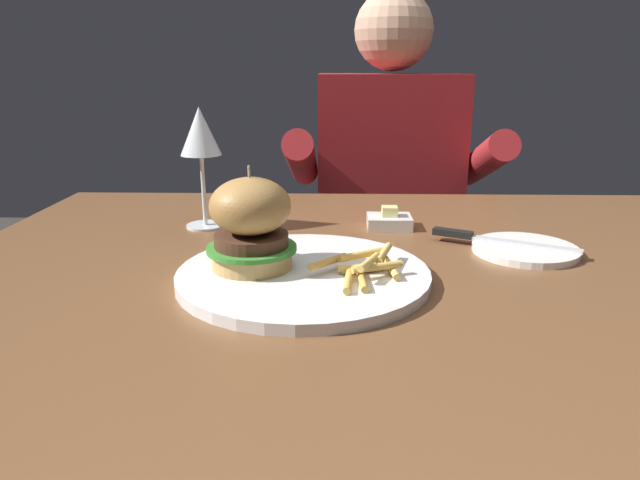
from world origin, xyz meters
TOP-DOWN VIEW (x-y plane):
  - dining_table at (0.00, 0.00)m, footprint 1.20×0.88m
  - main_plate at (-0.09, -0.07)m, footprint 0.32×0.32m
  - burger_sandwich at (-0.16, -0.06)m, footprint 0.11×0.11m
  - fries_pile at (-0.01, -0.08)m, footprint 0.11×0.13m
  - wine_glass at (-0.27, 0.18)m, footprint 0.07×0.07m
  - bread_plate at (0.22, 0.05)m, footprint 0.15×0.15m
  - table_knife at (0.18, 0.07)m, footprint 0.20×0.11m
  - butter_dish at (0.04, 0.18)m, footprint 0.07×0.06m
  - diner_person at (0.09, 0.72)m, footprint 0.51×0.36m

SIDE VIEW (x-z plane):
  - diner_person at x=0.09m, z-range -0.02..1.15m
  - dining_table at x=0.00m, z-range 0.28..1.02m
  - bread_plate at x=0.22m, z-range 0.74..0.75m
  - main_plate at x=-0.09m, z-range 0.74..0.75m
  - butter_dish at x=0.04m, z-range 0.73..0.77m
  - table_knife at x=0.18m, z-range 0.75..0.76m
  - fries_pile at x=-0.01m, z-range 0.75..0.78m
  - burger_sandwich at x=-0.16m, z-range 0.75..0.88m
  - wine_glass at x=-0.27m, z-range 0.79..0.99m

